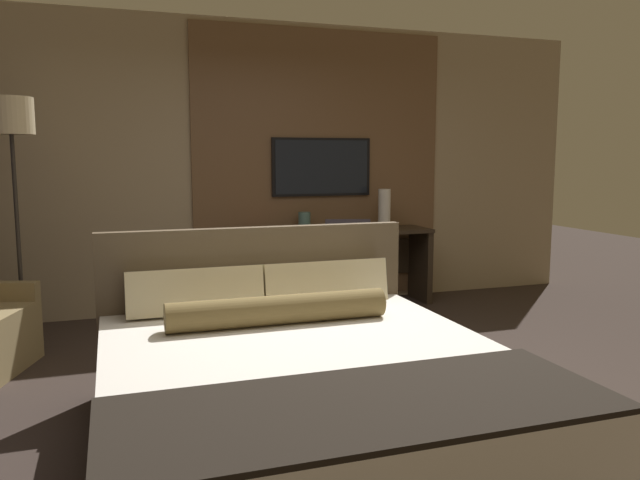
{
  "coord_description": "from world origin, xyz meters",
  "views": [
    {
      "loc": [
        -1.31,
        -3.46,
        1.49
      ],
      "look_at": [
        0.15,
        0.89,
        0.88
      ],
      "focal_mm": 35.0,
      "sensor_mm": 36.0,
      "label": 1
    }
  ],
  "objects_px": {
    "bed": "(303,390)",
    "vase_short": "(304,221)",
    "tv": "(322,167)",
    "book": "(261,231)",
    "desk_chair": "(348,259)",
    "desk": "(328,254)",
    "floor_lamp": "(12,137)",
    "vase_tall": "(384,209)"
  },
  "relations": [
    {
      "from": "desk",
      "to": "book",
      "type": "height_order",
      "value": "book"
    },
    {
      "from": "desk",
      "to": "desk_chair",
      "type": "relative_size",
      "value": 2.27
    },
    {
      "from": "tv",
      "to": "vase_tall",
      "type": "bearing_deg",
      "value": -24.17
    },
    {
      "from": "desk_chair",
      "to": "bed",
      "type": "bearing_deg",
      "value": -98.96
    },
    {
      "from": "desk",
      "to": "book",
      "type": "bearing_deg",
      "value": 179.76
    },
    {
      "from": "tv",
      "to": "vase_short",
      "type": "distance_m",
      "value": 0.59
    },
    {
      "from": "bed",
      "to": "vase_short",
      "type": "distance_m",
      "value": 3.1
    },
    {
      "from": "bed",
      "to": "vase_short",
      "type": "xyz_separation_m",
      "value": [
        0.91,
        2.91,
        0.56
      ]
    },
    {
      "from": "desk_chair",
      "to": "vase_short",
      "type": "relative_size",
      "value": 5.03
    },
    {
      "from": "bed",
      "to": "vase_short",
      "type": "relative_size",
      "value": 12.43
    },
    {
      "from": "floor_lamp",
      "to": "vase_tall",
      "type": "relative_size",
      "value": 4.82
    },
    {
      "from": "vase_tall",
      "to": "vase_short",
      "type": "bearing_deg",
      "value": 171.08
    },
    {
      "from": "floor_lamp",
      "to": "vase_tall",
      "type": "bearing_deg",
      "value": 7.33
    },
    {
      "from": "tv",
      "to": "vase_short",
      "type": "height_order",
      "value": "tv"
    },
    {
      "from": "floor_lamp",
      "to": "book",
      "type": "height_order",
      "value": "floor_lamp"
    },
    {
      "from": "tv",
      "to": "desk_chair",
      "type": "distance_m",
      "value": 1.07
    },
    {
      "from": "vase_tall",
      "to": "book",
      "type": "height_order",
      "value": "vase_tall"
    },
    {
      "from": "vase_tall",
      "to": "desk",
      "type": "bearing_deg",
      "value": 173.07
    },
    {
      "from": "tv",
      "to": "book",
      "type": "height_order",
      "value": "tv"
    },
    {
      "from": "tv",
      "to": "desk_chair",
      "type": "xyz_separation_m",
      "value": [
        0.03,
        -0.67,
        -0.84
      ]
    },
    {
      "from": "bed",
      "to": "tv",
      "type": "height_order",
      "value": "tv"
    },
    {
      "from": "desk_chair",
      "to": "vase_short",
      "type": "bearing_deg",
      "value": 133.15
    },
    {
      "from": "desk_chair",
      "to": "book",
      "type": "height_order",
      "value": "desk_chair"
    },
    {
      "from": "desk_chair",
      "to": "vase_short",
      "type": "height_order",
      "value": "vase_short"
    },
    {
      "from": "desk_chair",
      "to": "floor_lamp",
      "type": "distance_m",
      "value": 2.97
    },
    {
      "from": "desk",
      "to": "desk_chair",
      "type": "bearing_deg",
      "value": -85.95
    },
    {
      "from": "vase_short",
      "to": "bed",
      "type": "bearing_deg",
      "value": -107.36
    },
    {
      "from": "desk",
      "to": "vase_short",
      "type": "height_order",
      "value": "vase_short"
    },
    {
      "from": "desk",
      "to": "book",
      "type": "relative_size",
      "value": 8.65
    },
    {
      "from": "tv",
      "to": "vase_short",
      "type": "xyz_separation_m",
      "value": [
        -0.23,
        -0.13,
        -0.53
      ]
    },
    {
      "from": "bed",
      "to": "desk",
      "type": "distance_m",
      "value": 3.08
    },
    {
      "from": "floor_lamp",
      "to": "book",
      "type": "bearing_deg",
      "value": 13.65
    },
    {
      "from": "vase_short",
      "to": "book",
      "type": "relative_size",
      "value": 0.76
    },
    {
      "from": "tv",
      "to": "book",
      "type": "relative_size",
      "value": 4.29
    },
    {
      "from": "desk",
      "to": "desk_chair",
      "type": "xyz_separation_m",
      "value": [
        0.03,
        -0.48,
        0.02
      ]
    },
    {
      "from": "tv",
      "to": "desk_chair",
      "type": "relative_size",
      "value": 1.13
    },
    {
      "from": "vase_short",
      "to": "book",
      "type": "xyz_separation_m",
      "value": [
        -0.45,
        -0.05,
        -0.08
      ]
    },
    {
      "from": "bed",
      "to": "book",
      "type": "height_order",
      "value": "bed"
    },
    {
      "from": "bed",
      "to": "tv",
      "type": "distance_m",
      "value": 3.43
    },
    {
      "from": "bed",
      "to": "book",
      "type": "bearing_deg",
      "value": 80.83
    },
    {
      "from": "bed",
      "to": "desk",
      "type": "xyz_separation_m",
      "value": [
        1.14,
        2.86,
        0.22
      ]
    },
    {
      "from": "bed",
      "to": "desk_chair",
      "type": "xyz_separation_m",
      "value": [
        1.17,
        2.38,
        0.25
      ]
    }
  ]
}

